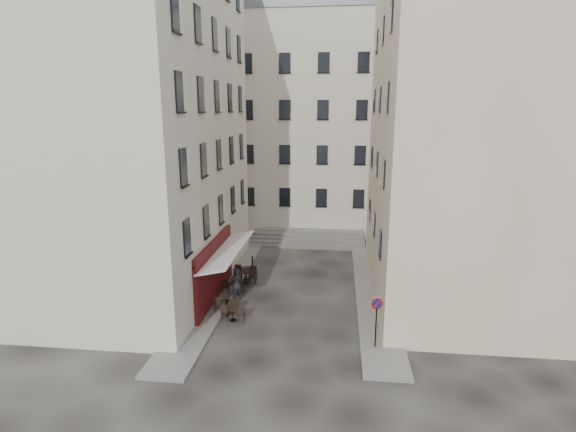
# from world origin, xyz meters

# --- Properties ---
(ground) EXTENTS (90.00, 90.00, 0.00)m
(ground) POSITION_xyz_m (0.00, 0.00, 0.00)
(ground) COLOR black
(ground) RESTS_ON ground
(sidewalk_left) EXTENTS (2.00, 22.00, 0.12)m
(sidewalk_left) POSITION_xyz_m (-4.50, 4.00, 0.06)
(sidewalk_left) COLOR slate
(sidewalk_left) RESTS_ON ground
(sidewalk_right) EXTENTS (2.00, 18.00, 0.12)m
(sidewalk_right) POSITION_xyz_m (4.50, 3.00, 0.06)
(sidewalk_right) COLOR slate
(sidewalk_right) RESTS_ON ground
(building_left) EXTENTS (12.20, 16.20, 20.60)m
(building_left) POSITION_xyz_m (-10.50, 3.00, 10.31)
(building_left) COLOR beige
(building_left) RESTS_ON ground
(building_right) EXTENTS (12.20, 14.20, 18.60)m
(building_right) POSITION_xyz_m (10.50, 3.50, 9.31)
(building_right) COLOR tan
(building_right) RESTS_ON ground
(building_back) EXTENTS (18.20, 10.20, 18.60)m
(building_back) POSITION_xyz_m (-1.00, 19.00, 9.31)
(building_back) COLOR beige
(building_back) RESTS_ON ground
(cafe_storefront) EXTENTS (1.74, 7.30, 3.50)m
(cafe_storefront) POSITION_xyz_m (-4.32, 1.00, 1.88)
(cafe_storefront) COLOR #420A09
(cafe_storefront) RESTS_ON ground
(stone_steps) EXTENTS (9.00, 3.15, 0.80)m
(stone_steps) POSITION_xyz_m (0.00, 12.57, 0.40)
(stone_steps) COLOR #5E5C59
(stone_steps) RESTS_ON ground
(bollard_near) EXTENTS (0.12, 0.12, 0.98)m
(bollard_near) POSITION_xyz_m (-3.25, -1.00, 0.53)
(bollard_near) COLOR black
(bollard_near) RESTS_ON ground
(bollard_mid) EXTENTS (0.12, 0.12, 0.98)m
(bollard_mid) POSITION_xyz_m (-3.25, 2.50, 0.53)
(bollard_mid) COLOR black
(bollard_mid) RESTS_ON ground
(bollard_far) EXTENTS (0.12, 0.12, 0.98)m
(bollard_far) POSITION_xyz_m (-3.25, 6.00, 0.53)
(bollard_far) COLOR black
(bollard_far) RESTS_ON ground
(no_parking_sign) EXTENTS (0.55, 0.18, 2.48)m
(no_parking_sign) POSITION_xyz_m (4.15, -3.51, 1.76)
(no_parking_sign) COLOR black
(no_parking_sign) RESTS_ON ground
(bistro_table_a) EXTENTS (1.22, 0.57, 0.86)m
(bistro_table_a) POSITION_xyz_m (-2.80, -1.50, 0.44)
(bistro_table_a) COLOR black
(bistro_table_a) RESTS_ON ground
(bistro_table_b) EXTENTS (1.26, 0.59, 0.89)m
(bistro_table_b) POSITION_xyz_m (-3.39, -0.66, 0.45)
(bistro_table_b) COLOR black
(bistro_table_b) RESTS_ON ground
(bistro_table_c) EXTENTS (1.27, 0.60, 0.90)m
(bistro_table_c) POSITION_xyz_m (-3.55, 1.75, 0.46)
(bistro_table_c) COLOR black
(bistro_table_c) RESTS_ON ground
(bistro_table_d) EXTENTS (1.38, 0.64, 0.97)m
(bistro_table_d) POSITION_xyz_m (-3.23, 3.52, 0.49)
(bistro_table_d) COLOR black
(bistro_table_d) RESTS_ON ground
(bistro_table_e) EXTENTS (1.41, 0.66, 0.99)m
(bistro_table_e) POSITION_xyz_m (-3.28, 4.17, 0.51)
(bistro_table_e) COLOR black
(bistro_table_e) RESTS_ON ground
(pedestrian) EXTENTS (0.81, 0.70, 1.87)m
(pedestrian) POSITION_xyz_m (-3.20, 1.09, 0.94)
(pedestrian) COLOR black
(pedestrian) RESTS_ON ground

